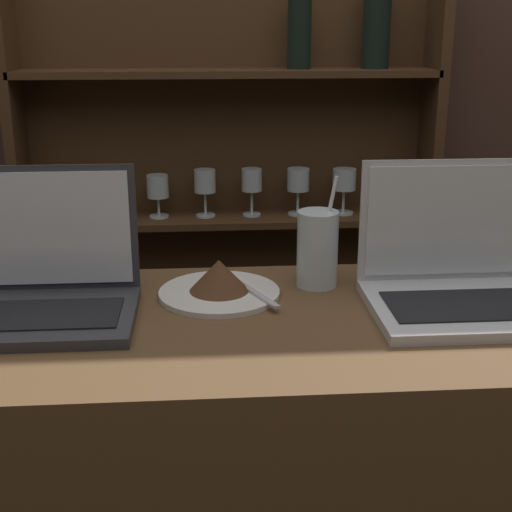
% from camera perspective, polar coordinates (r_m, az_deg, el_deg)
% --- Properties ---
extents(back_wall, '(7.00, 0.06, 2.70)m').
position_cam_1_polar(back_wall, '(2.20, -0.74, 14.16)').
color(back_wall, '#4C3328').
rests_on(back_wall, ground_plane).
extents(back_shelf, '(1.23, 0.18, 1.71)m').
position_cam_1_polar(back_shelf, '(2.20, -1.91, 2.18)').
color(back_shelf, '#472D19').
rests_on(back_shelf, ground_plane).
extents(laptop_near, '(0.31, 0.23, 0.24)m').
position_cam_1_polar(laptop_near, '(1.24, -16.68, -2.16)').
color(laptop_near, '#333338').
rests_on(laptop_near, bar_counter).
extents(laptop_far, '(0.32, 0.25, 0.24)m').
position_cam_1_polar(laptop_far, '(1.28, 16.03, -1.58)').
color(laptop_far, silver).
rests_on(laptop_far, bar_counter).
extents(cake_plate, '(0.22, 0.22, 0.07)m').
position_cam_1_polar(cake_plate, '(1.28, -2.95, -2.16)').
color(cake_plate, silver).
rests_on(cake_plate, bar_counter).
extents(water_glass, '(0.08, 0.08, 0.21)m').
position_cam_1_polar(water_glass, '(1.32, 4.94, 0.58)').
color(water_glass, silver).
rests_on(water_glass, bar_counter).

